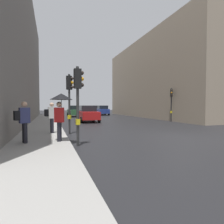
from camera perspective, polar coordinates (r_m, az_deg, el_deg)
ground_plane at (r=10.84m, az=20.39°, el=-7.41°), size 120.00×120.00×0.00m
sidewalk_kerb at (r=14.34m, az=-20.76°, el=-4.80°), size 2.55×40.00×0.16m
building_facade_right at (r=31.06m, az=18.57°, el=9.55°), size 12.00×24.55×11.73m
traffic_light_near_right at (r=11.39m, az=-13.24°, el=5.89°), size 0.45×0.36×3.67m
traffic_light_mid_street at (r=20.58m, az=18.24°, el=4.09°), size 0.38×0.44×3.66m
traffic_light_near_left at (r=7.96m, az=-10.63°, el=6.41°), size 0.44×0.26×3.43m
car_green_estate at (r=29.31m, az=-11.72°, el=0.30°), size 2.19×4.29×1.76m
car_red_sedan at (r=19.74m, az=-7.61°, el=-0.52°), size 2.08×4.23×1.76m
car_white_compact at (r=38.89m, az=-4.39°, el=0.76°), size 2.14×4.26×1.76m
car_blue_van at (r=33.51m, az=-3.05°, el=0.55°), size 2.21×4.30×1.76m
pedestrian_with_umbrella at (r=8.40m, az=-15.90°, el=2.54°), size 1.00×1.00×2.14m
pedestrian_with_black_backpack at (r=11.10m, az=-18.69°, el=-1.13°), size 0.64×0.39×1.77m
pedestrian_with_grey_backpack at (r=8.55m, az=-26.19°, el=-2.15°), size 0.66×0.47×1.77m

